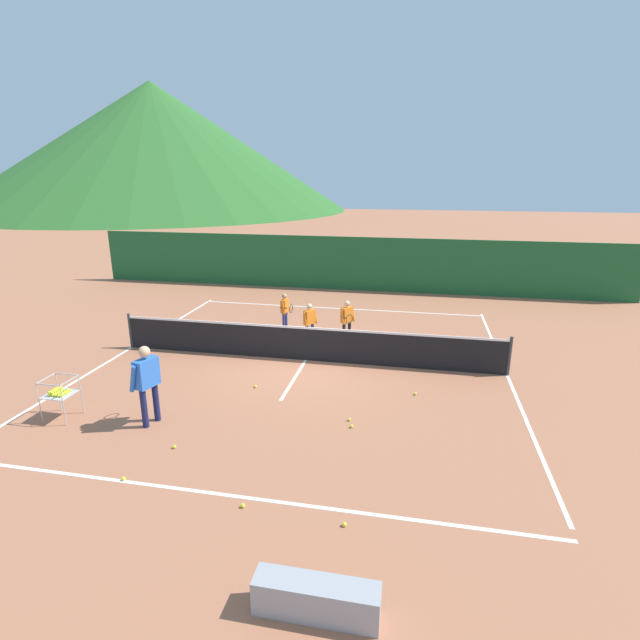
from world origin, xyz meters
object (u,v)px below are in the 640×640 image
(tennis_net, at_px, (306,343))
(student_1, at_px, (310,320))
(tennis_ball_2, at_px, (415,394))
(student_2, at_px, (347,317))
(tennis_ball_6, at_px, (123,479))
(instructor, at_px, (147,378))
(tennis_ball_5, at_px, (349,419))
(student_0, at_px, (285,308))
(courtside_bench, at_px, (316,599))
(ball_cart, at_px, (59,392))
(tennis_ball_0, at_px, (174,447))
(tennis_ball_7, at_px, (344,524))
(tennis_ball_1, at_px, (256,386))
(tennis_ball_4, at_px, (243,506))
(tennis_ball_3, at_px, (352,426))

(tennis_net, bearing_deg, student_1, 98.12)
(student_1, xyz_separation_m, tennis_ball_2, (3.24, -3.09, -0.72))
(student_2, distance_m, tennis_ball_6, 8.24)
(instructor, xyz_separation_m, tennis_ball_5, (4.04, 0.91, -0.99))
(instructor, xyz_separation_m, student_1, (2.15, 5.55, -0.28))
(student_0, height_order, student_2, student_2)
(student_2, distance_m, courtside_bench, 9.74)
(student_0, bearing_deg, tennis_net, -63.36)
(student_2, relative_size, tennis_ball_2, 19.39)
(ball_cart, distance_m, tennis_ball_0, 3.04)
(tennis_ball_6, distance_m, tennis_ball_7, 3.87)
(student_2, bearing_deg, student_0, 158.99)
(tennis_net, height_order, student_2, student_2)
(tennis_ball_1, relative_size, tennis_ball_5, 1.00)
(student_1, xyz_separation_m, tennis_ball_4, (0.65, -7.71, -0.72))
(tennis_net, relative_size, tennis_ball_7, 158.81)
(student_2, xyz_separation_m, tennis_ball_0, (-2.32, -6.66, -0.76))
(tennis_ball_6, bearing_deg, tennis_ball_2, 42.08)
(student_0, xyz_separation_m, courtside_bench, (3.25, -10.50, -0.51))
(tennis_ball_3, height_order, tennis_ball_6, same)
(tennis_ball_4, bearing_deg, student_2, 86.74)
(instructor, bearing_deg, courtside_bench, -41.46)
(tennis_ball_6, bearing_deg, tennis_ball_3, 35.45)
(student_0, relative_size, student_2, 0.94)
(student_1, distance_m, student_2, 1.15)
(tennis_ball_3, bearing_deg, tennis_ball_7, -84.30)
(student_2, xyz_separation_m, tennis_ball_6, (-2.69, -7.75, -0.76))
(tennis_ball_5, relative_size, tennis_ball_7, 1.00)
(tennis_ball_0, distance_m, tennis_ball_6, 1.16)
(tennis_net, bearing_deg, instructor, -119.71)
(tennis_net, bearing_deg, tennis_ball_6, -106.57)
(tennis_ball_1, xyz_separation_m, tennis_ball_4, (1.23, -4.26, 0.00))
(instructor, bearing_deg, tennis_ball_5, 12.68)
(tennis_ball_0, relative_size, courtside_bench, 0.05)
(tennis_net, height_order, courtside_bench, tennis_net)
(ball_cart, height_order, tennis_ball_1, ball_cart)
(tennis_net, height_order, tennis_ball_6, tennis_net)
(tennis_ball_0, distance_m, tennis_ball_5, 3.55)
(student_0, bearing_deg, instructor, -98.99)
(tennis_ball_1, bearing_deg, tennis_net, 68.67)
(tennis_ball_7, bearing_deg, tennis_ball_3, 95.70)
(tennis_ball_5, distance_m, tennis_ball_6, 4.47)
(tennis_ball_3, bearing_deg, tennis_ball_4, -115.39)
(tennis_ball_0, relative_size, tennis_ball_7, 1.00)
(tennis_ball_1, distance_m, tennis_ball_2, 3.84)
(instructor, distance_m, tennis_ball_0, 1.58)
(tennis_net, bearing_deg, student_0, 116.64)
(tennis_net, height_order, student_1, student_1)
(student_2, xyz_separation_m, ball_cart, (-5.24, -6.01, -0.20))
(tennis_ball_1, bearing_deg, courtside_bench, -65.05)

